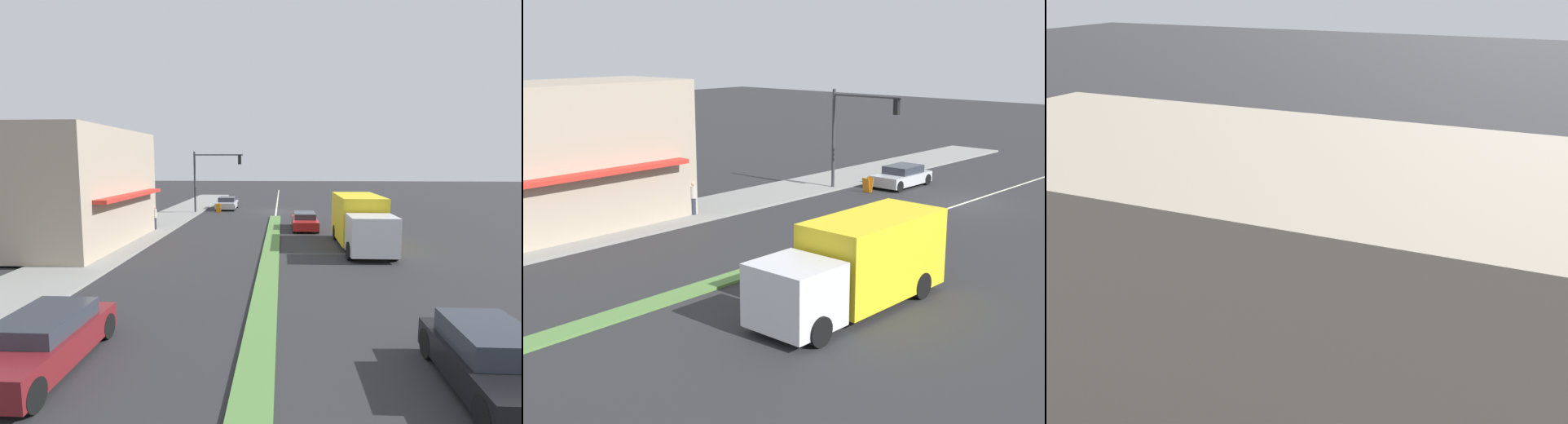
# 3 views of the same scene
# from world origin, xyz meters

# --- Properties ---
(ground_plane) EXTENTS (160.00, 160.00, 0.00)m
(ground_plane) POSITION_xyz_m (0.00, 18.00, 0.00)
(ground_plane) COLOR #2B2B2D
(building_corner_store) EXTENTS (5.78, 10.49, 6.48)m
(building_corner_store) POSITION_xyz_m (10.77, 16.74, 3.36)
(building_corner_store) COLOR tan
(building_corner_store) RESTS_ON sidewalk_right
(pedestrian) EXTENTS (0.34, 0.34, 1.64)m
(pedestrian) POSITION_xyz_m (8.26, 11.75, 0.98)
(pedestrian) COLOR #282D42
(pedestrian) RESTS_ON sidewalk_right
(delivery_truck) EXTENTS (2.44, 7.50, 2.87)m
(delivery_truck) POSITION_xyz_m (-5.00, 16.34, 1.47)
(delivery_truck) COLOR silver
(delivery_truck) RESTS_ON ground
(hatchback_red) EXTENTS (1.76, 4.21, 1.17)m
(hatchback_red) POSITION_xyz_m (-2.20, 10.31, 0.57)
(hatchback_red) COLOR #AD1E1E
(hatchback_red) RESTS_ON ground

